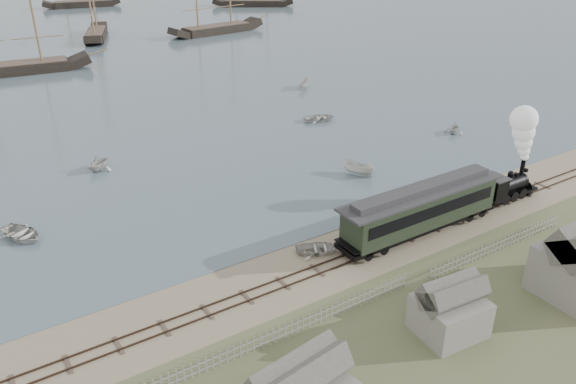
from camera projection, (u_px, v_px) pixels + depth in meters
ground at (313, 254)px, 43.73m from camera, size 600.00×600.00×0.00m
rail_track at (328, 266)px, 42.21m from camera, size 120.00×1.80×0.16m
picket_fence_west at (292, 335)px, 35.31m from camera, size 19.00×0.10×1.20m
picket_fence_east at (498, 251)px, 44.12m from camera, size 15.00×0.10×1.20m
shed_mid at (447, 332)px, 35.65m from camera, size 4.00×3.50×3.60m
locomotive at (520, 159)px, 50.82m from camera, size 6.77×2.53×8.44m
passenger_coach at (421, 207)px, 45.65m from camera, size 15.65×3.02×3.80m
beached_dinghy at (318, 248)px, 43.83m from camera, size 3.81×4.28×0.73m
rowboat_0 at (21, 234)px, 45.60m from camera, size 5.10×4.53×0.87m
rowboat_1 at (98, 162)px, 57.68m from camera, size 3.98×4.11×1.66m
rowboat_2 at (358, 169)px, 56.66m from camera, size 3.69×2.70×1.34m
rowboat_3 at (320, 118)px, 71.65m from camera, size 3.96×4.72×0.84m
rowboat_4 at (454, 128)px, 67.53m from camera, size 3.15×3.31×1.36m
rowboat_5 at (304, 84)px, 85.03m from camera, size 3.11×3.33×1.28m
schooner_2 at (4, 11)px, 88.89m from camera, size 23.84×7.83×20.00m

